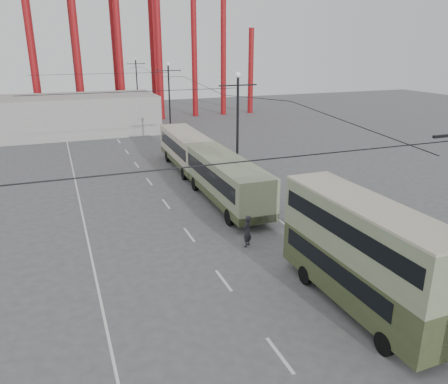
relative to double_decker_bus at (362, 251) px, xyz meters
name	(u,v)px	position (x,y,z in m)	size (l,w,h in m)	color
ground	(278,320)	(-3.78, 0.36, -2.83)	(160.00, 160.00, 0.00)	#4D4D4F
road_markings	(157,189)	(-4.64, 20.06, -2.82)	(12.52, 120.00, 0.01)	silver
lamp_post_mid	(237,131)	(1.82, 18.36, 1.85)	(3.20, 0.44, 9.32)	black
lamp_post_far	(169,101)	(1.82, 40.36, 1.85)	(3.20, 0.44, 9.32)	black
lamp_post_distant	(137,86)	(1.82, 62.36, 1.85)	(3.20, 0.44, 9.32)	black
fairground_shed	(71,115)	(-9.78, 47.36, -0.33)	(22.00, 10.00, 5.00)	#979793
double_decker_bus	(362,251)	(0.00, 0.00, 0.00)	(2.50, 9.42, 5.05)	#313D21
single_decker_green	(225,178)	(-0.55, 14.99, -0.90)	(2.89, 12.13, 3.42)	gray
single_decker_cream	(187,149)	(-0.42, 25.42, -0.91)	(3.03, 10.99, 3.40)	#B8AE94
pedestrian	(247,231)	(-2.07, 7.57, -1.87)	(0.70, 0.46, 1.92)	#222227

